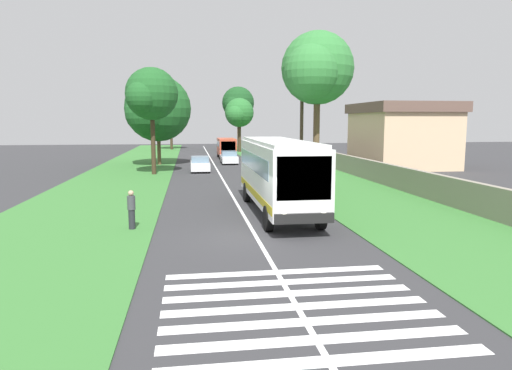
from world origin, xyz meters
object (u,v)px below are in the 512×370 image
object	(u,v)px
trailing_car_0	(200,164)
roadside_tree_right_0	(237,104)
roadside_building	(402,135)
roadside_tree_left_0	(151,96)
roadside_tree_left_1	(156,110)
trailing_minibus_0	(226,146)
roadside_tree_right_2	(315,70)
coach_bus	(278,171)
roadside_tree_left_2	(169,102)
trailing_car_1	(229,158)
roadside_tree_right_1	(239,114)
utility_pole	(302,122)
pedestrian	(131,209)

from	to	relation	value
trailing_car_0	roadside_tree_right_0	distance (m)	37.15
trailing_car_0	roadside_building	xyz separation A→B (m)	(1.33, -20.64, 2.66)
trailing_car_0	roadside_tree_left_0	distance (m)	7.79
roadside_tree_left_0	roadside_tree_left_1	distance (m)	9.40
trailing_minibus_0	roadside_tree_left_0	world-z (taller)	roadside_tree_left_0
roadside_building	trailing_minibus_0	bearing A→B (deg)	49.99
roadside_tree_right_0	roadside_tree_left_0	bearing A→B (deg)	163.09
roadside_tree_left_0	roadside_tree_right_2	xyz separation A→B (m)	(-11.61, -11.47, 1.06)
trailing_car_0	roadside_tree_right_2	distance (m)	17.10
coach_bus	roadside_tree_left_2	distance (m)	56.21
roadside_tree_left_1	trailing_car_0	bearing A→B (deg)	-148.92
trailing_car_0	trailing_car_1	distance (m)	8.42
coach_bus	trailing_car_0	bearing A→B (deg)	9.59
trailing_car_1	roadside_tree_left_0	distance (m)	13.84
trailing_car_1	roadside_tree_right_1	distance (m)	20.79
utility_pole	pedestrian	xyz separation A→B (m)	(-11.41, 10.28, -3.71)
trailing_minibus_0	roadside_tree_right_2	xyz separation A→B (m)	(-29.19, -3.54, 6.41)
trailing_car_1	roadside_tree_right_0	size ratio (longest dim) A/B	0.41
roadside_tree_left_2	roadside_tree_right_2	world-z (taller)	roadside_tree_left_2
roadside_tree_left_1	roadside_tree_right_1	world-z (taller)	roadside_tree_left_1
roadside_tree_left_1	roadside_tree_left_2	xyz separation A→B (m)	(27.53, -0.27, 2.01)
roadside_tree_left_2	utility_pole	xyz separation A→B (m)	(-46.83, -10.94, -3.28)
roadside_tree_left_2	roadside_tree_left_1	bearing A→B (deg)	179.44
roadside_tree_left_0	roadside_tree_left_2	size ratio (longest dim) A/B	0.88
roadside_tree_left_1	utility_pole	bearing A→B (deg)	-149.87
coach_bus	roadside_tree_right_0	xyz separation A→B (m)	(56.31, -3.81, 5.58)
pedestrian	roadside_tree_right_0	bearing A→B (deg)	-10.30
roadside_tree_left_2	roadside_tree_right_0	bearing A→B (deg)	-85.42
coach_bus	roadside_tree_left_1	size ratio (longest dim) A/B	1.17
trailing_minibus_0	roadside_tree_right_2	distance (m)	30.10
trailing_car_1	utility_pole	xyz separation A→B (m)	(-19.72, -3.42, 3.95)
trailing_car_1	roadside_tree_right_2	distance (m)	22.91
roadside_tree_right_1	roadside_tree_right_2	xyz separation A→B (m)	(-41.23, -0.67, 2.06)
roadside_tree_right_0	pedestrian	world-z (taller)	roadside_tree_right_0
trailing_car_0	utility_pole	size ratio (longest dim) A/B	0.49
trailing_car_0	pedestrian	xyz separation A→B (m)	(-23.42, 3.47, 0.24)
roadside_tree_left_2	roadside_tree_right_0	size ratio (longest dim) A/B	0.99
coach_bus	roadside_tree_right_2	world-z (taller)	roadside_tree_right_2
roadside_tree_left_2	roadside_building	bearing A→B (deg)	-143.51
trailing_car_1	roadside_tree_left_2	xyz separation A→B (m)	(27.12, 7.51, 7.22)
trailing_car_0	roadside_tree_right_0	world-z (taller)	roadside_tree_right_0
trailing_car_0	roadside_tree_left_1	xyz separation A→B (m)	(7.29, 4.40, 5.21)
roadside_tree_left_2	roadside_tree_right_1	world-z (taller)	roadside_tree_left_2
roadside_tree_left_2	utility_pole	bearing A→B (deg)	-166.86
roadside_tree_left_1	roadside_tree_right_0	xyz separation A→B (m)	(28.44, -11.68, 1.85)
trailing_car_1	trailing_minibus_0	distance (m)	7.88
roadside_tree_left_2	roadside_tree_right_2	distance (m)	49.80
trailing_car_0	pedestrian	size ratio (longest dim) A/B	2.54
coach_bus	roadside_tree_left_0	bearing A→B (deg)	22.53
roadside_tree_right_0	roadside_building	distance (m)	37.17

